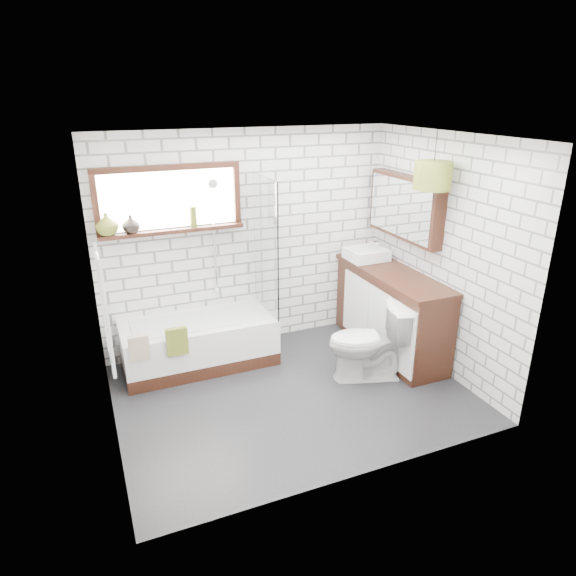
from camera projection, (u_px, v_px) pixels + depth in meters
name	position (u px, v px, depth m)	size (l,w,h in m)	color
floor	(292.00, 393.00, 5.20)	(3.40, 2.60, 0.01)	black
ceiling	(293.00, 136.00, 4.30)	(3.40, 2.60, 0.01)	white
wall_back	(248.00, 241.00, 5.87)	(3.40, 0.01, 2.50)	white
wall_front	(365.00, 335.00, 3.63)	(3.40, 0.01, 2.50)	white
wall_left	(98.00, 305.00, 4.14)	(0.01, 2.60, 2.50)	white
wall_right	(442.00, 256.00, 5.36)	(0.01, 2.60, 2.50)	white
window	(170.00, 200.00, 5.33)	(1.52, 0.16, 0.68)	black
towel_radiator	(105.00, 310.00, 4.17)	(0.06, 0.52, 1.00)	white
mirror_cabinet	(405.00, 207.00, 5.70)	(0.16, 1.20, 0.70)	black
shower_riser	(214.00, 237.00, 5.65)	(0.02, 0.02, 1.30)	silver
bathtub	(199.00, 343.00, 5.65)	(1.64, 0.72, 0.53)	white
shower_screen	(266.00, 246.00, 5.58)	(0.02, 0.72, 1.50)	white
towel_green	(177.00, 341.00, 5.15)	(0.21, 0.06, 0.29)	#5F6B20
towel_beige	(139.00, 348.00, 5.01)	(0.20, 0.05, 0.25)	tan
vanity	(391.00, 311.00, 5.92)	(0.55, 1.70, 0.97)	black
basin	(366.00, 254.00, 6.13)	(0.45, 0.40, 0.13)	white
tap	(378.00, 247.00, 6.16)	(0.03, 0.03, 0.17)	silver
toilet	(368.00, 342.00, 5.34)	(0.81, 0.46, 0.83)	white
vase_olive	(107.00, 226.00, 5.14)	(0.22, 0.22, 0.23)	olive
vase_dark	(131.00, 226.00, 5.23)	(0.18, 0.18, 0.18)	black
bottle	(194.00, 219.00, 5.46)	(0.07, 0.07, 0.21)	olive
pendant	(433.00, 176.00, 4.93)	(0.36, 0.36, 0.27)	#5F6B20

